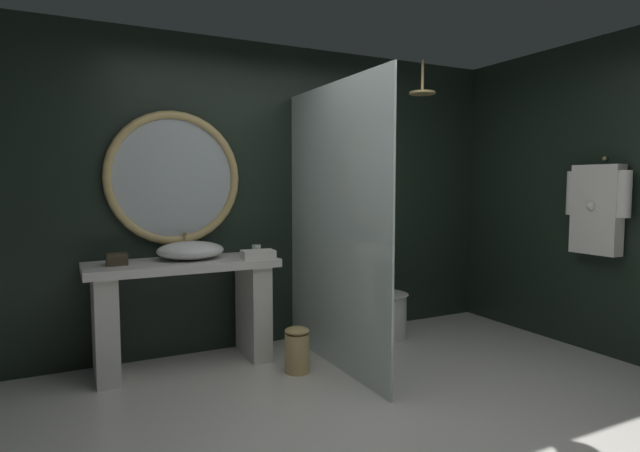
{
  "coord_description": "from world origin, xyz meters",
  "views": [
    {
      "loc": [
        -1.66,
        -2.37,
        1.42
      ],
      "look_at": [
        -0.08,
        0.74,
        1.12
      ],
      "focal_mm": 28.99,
      "sensor_mm": 36.0,
      "label": 1
    }
  ],
  "objects": [
    {
      "name": "ground_plane",
      "position": [
        0.0,
        0.0,
        0.0
      ],
      "size": [
        5.76,
        5.76,
        0.0
      ],
      "primitive_type": "plane",
      "color": "silver"
    },
    {
      "name": "back_wall_panel",
      "position": [
        0.0,
        1.9,
        1.3
      ],
      "size": [
        4.8,
        0.1,
        2.6
      ],
      "primitive_type": "cube",
      "color": "black",
      "rests_on": "ground_plane"
    },
    {
      "name": "side_wall_right",
      "position": [
        2.35,
        0.76,
        1.3
      ],
      "size": [
        0.1,
        2.47,
        2.6
      ],
      "primitive_type": "cube",
      "color": "black",
      "rests_on": "ground_plane"
    },
    {
      "name": "vanity_counter",
      "position": [
        -0.83,
        1.56,
        0.51
      ],
      "size": [
        1.41,
        0.54,
        0.83
      ],
      "color": "silver",
      "rests_on": "ground_plane"
    },
    {
      "name": "vessel_sink",
      "position": [
        -0.76,
        1.59,
        0.9
      ],
      "size": [
        0.51,
        0.42,
        0.2
      ],
      "color": "white",
      "rests_on": "vanity_counter"
    },
    {
      "name": "tumbler_cup",
      "position": [
        -0.26,
        1.52,
        0.87
      ],
      "size": [
        0.07,
        0.07,
        0.09
      ],
      "primitive_type": "cylinder",
      "color": "silver",
      "rests_on": "vanity_counter"
    },
    {
      "name": "tissue_box",
      "position": [
        -1.3,
        1.55,
        0.87
      ],
      "size": [
        0.14,
        0.11,
        0.08
      ],
      "primitive_type": "cube",
      "color": "#3D3323",
      "rests_on": "vanity_counter"
    },
    {
      "name": "round_wall_mirror",
      "position": [
        -0.83,
        1.81,
        1.45
      ],
      "size": [
        1.06,
        0.07,
        1.06
      ],
      "color": "tan"
    },
    {
      "name": "shower_glass_panel",
      "position": [
        0.21,
        1.07,
        1.08
      ],
      "size": [
        0.02,
        1.56,
        2.16
      ],
      "primitive_type": "cube",
      "color": "silver",
      "rests_on": "ground_plane"
    },
    {
      "name": "rain_shower_head",
      "position": [
        1.27,
        1.38,
        2.23
      ],
      "size": [
        0.23,
        0.23,
        0.3
      ],
      "color": "tan"
    },
    {
      "name": "hanging_bathrobe",
      "position": [
        2.21,
        0.32,
        1.22
      ],
      "size": [
        0.2,
        0.54,
        0.79
      ],
      "color": "tan"
    },
    {
      "name": "toilet",
      "position": [
        0.96,
        1.54,
        0.25
      ],
      "size": [
        0.42,
        0.58,
        0.56
      ],
      "color": "white",
      "rests_on": "ground_plane"
    },
    {
      "name": "waste_bin",
      "position": [
        -0.11,
        1.06,
        0.17
      ],
      "size": [
        0.19,
        0.19,
        0.34
      ],
      "color": "tan",
      "rests_on": "ground_plane"
    },
    {
      "name": "folded_hand_towel",
      "position": [
        -0.29,
        1.39,
        0.86
      ],
      "size": [
        0.26,
        0.19,
        0.07
      ],
      "primitive_type": "cube",
      "rotation": [
        0.0,
        0.0,
        -0.09
      ],
      "color": "silver",
      "rests_on": "vanity_counter"
    }
  ]
}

